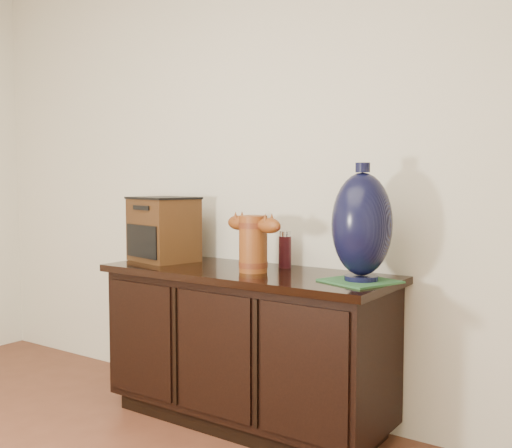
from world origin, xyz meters
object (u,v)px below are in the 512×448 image
Objects in this scene: terracotta_vessel at (253,240)px; spray_can at (285,250)px; sideboard at (246,345)px; tv_radio at (163,229)px; lamp_base at (362,225)px.

spray_can is (0.05, 0.20, -0.06)m from terracotta_vessel.
sideboard is 0.78m from tv_radio.
sideboard is 3.68× the size of tv_radio.
lamp_base is at bearing 12.60° from tv_radio.
sideboard is 0.50m from spray_can.
lamp_base reaches higher than terracotta_vessel.
sideboard is at bearing 169.47° from terracotta_vessel.
terracotta_vessel is 2.07× the size of spray_can.
sideboard is 0.86m from lamp_base.
sideboard is 0.52m from terracotta_vessel.
terracotta_vessel is 0.55m from lamp_base.
lamp_base is 0.54m from spray_can.
sideboard is at bearing -123.68° from spray_can.
lamp_base reaches higher than tv_radio.
lamp_base is at bearing -19.01° from spray_can.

